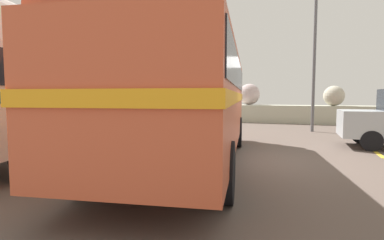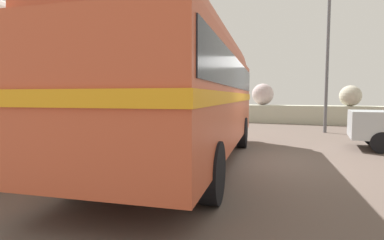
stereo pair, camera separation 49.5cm
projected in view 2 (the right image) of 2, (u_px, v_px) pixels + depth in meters
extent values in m
cube|color=brown|center=(257.00, 161.00, 7.63)|extent=(32.00, 26.00, 0.02)
cube|color=#B3B49E|center=(297.00, 114.00, 18.35)|extent=(31.36, 1.80, 1.10)
sphere|color=#BCBD95|center=(138.00, 96.00, 23.46)|extent=(1.13, 1.13, 1.13)
cube|color=#B6C696|center=(194.00, 95.00, 20.64)|extent=(1.77, 1.78, 1.32)
sphere|color=#BDA7A7|center=(263.00, 94.00, 19.35)|extent=(1.37, 1.37, 1.37)
sphere|color=#B7B09B|center=(350.00, 96.00, 16.70)|extent=(1.16, 1.16, 1.16)
cube|color=yellow|center=(379.00, 148.00, 9.55)|extent=(0.12, 4.40, 0.01)
cylinder|color=black|center=(176.00, 131.00, 10.10)|extent=(0.43, 0.99, 0.96)
cylinder|color=black|center=(242.00, 133.00, 9.55)|extent=(0.43, 0.99, 0.96)
cylinder|color=black|center=(83.00, 165.00, 5.07)|extent=(0.43, 0.99, 0.96)
cylinder|color=black|center=(212.00, 173.00, 4.52)|extent=(0.43, 0.99, 0.96)
cube|color=#C45132|center=(187.00, 99.00, 7.22)|extent=(3.74, 8.68, 2.10)
cylinder|color=#C45132|center=(187.00, 55.00, 7.14)|extent=(3.48, 8.31, 2.20)
cube|color=orange|center=(187.00, 97.00, 7.22)|extent=(3.80, 8.77, 0.20)
cube|color=black|center=(187.00, 75.00, 7.18)|extent=(3.72, 8.35, 0.64)
cube|color=silver|center=(217.00, 121.00, 11.42)|extent=(2.28, 0.53, 0.28)
cylinder|color=black|center=(78.00, 126.00, 11.74)|extent=(0.48, 1.00, 0.96)
cylinder|color=black|center=(131.00, 127.00, 11.30)|extent=(0.48, 1.00, 0.96)
cylinder|color=black|center=(32.00, 152.00, 6.21)|extent=(0.48, 1.00, 0.96)
cube|color=silver|center=(61.00, 99.00, 8.89)|extent=(4.15, 8.72, 2.10)
cylinder|color=silver|center=(60.00, 63.00, 8.81)|extent=(3.88, 8.35, 2.20)
cube|color=#2F4F91|center=(61.00, 97.00, 8.89)|extent=(4.22, 8.81, 0.20)
cube|color=black|center=(60.00, 79.00, 8.85)|extent=(4.12, 8.40, 0.64)
cube|color=silver|center=(123.00, 118.00, 13.13)|extent=(2.26, 0.65, 0.28)
cylinder|color=black|center=(382.00, 143.00, 8.57)|extent=(0.62, 0.21, 0.62)
cylinder|color=black|center=(373.00, 136.00, 9.97)|extent=(0.62, 0.21, 0.62)
cylinder|color=#5B5B60|center=(327.00, 57.00, 13.30)|extent=(0.14, 0.14, 6.73)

